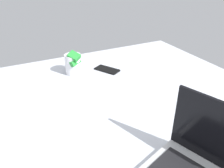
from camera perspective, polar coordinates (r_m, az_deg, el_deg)
name	(u,v)px	position (r cm, az deg, el deg)	size (l,w,h in cm)	color
bed_mattress	(154,156)	(91.19, 10.48, -17.26)	(180.00, 140.00, 18.00)	#B7BCC6
snack_cup	(73,64)	(126.79, -9.67, 5.05)	(10.79, 9.00, 13.80)	silver
cell_phone	(107,70)	(130.99, -1.26, 3.63)	(6.80, 14.00, 0.80)	black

